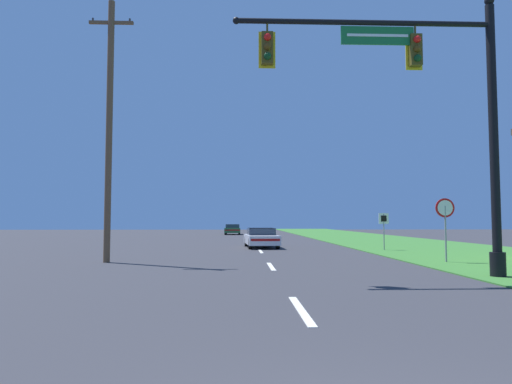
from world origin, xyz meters
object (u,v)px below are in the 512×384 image
at_px(route_sign_post, 384,223).
at_px(stop_sign, 445,215).
at_px(car_ahead, 261,238).
at_px(signal_mast, 434,106).
at_px(utility_pole_near, 109,126).
at_px(far_car, 233,229).

bearing_deg(route_sign_post, stop_sign, -89.10).
xyz_separation_m(car_ahead, route_sign_post, (6.67, -3.02, 0.92)).
xyz_separation_m(signal_mast, car_ahead, (-4.41, 14.97, -4.47)).
bearing_deg(route_sign_post, utility_pole_near, -153.48).
height_order(far_car, stop_sign, stop_sign).
relative_size(signal_mast, stop_sign, 3.36).
xyz_separation_m(far_car, utility_pole_near, (-4.48, -35.67, 4.90)).
bearing_deg(utility_pole_near, stop_sign, -2.98).
bearing_deg(far_car, car_ahead, -85.30).
relative_size(car_ahead, stop_sign, 1.78).
height_order(far_car, utility_pole_near, utility_pole_near).
relative_size(stop_sign, route_sign_post, 1.23).
relative_size(car_ahead, far_car, 1.05).
height_order(car_ahead, utility_pole_near, utility_pole_near).
distance_m(signal_mast, car_ahead, 16.23).
height_order(signal_mast, route_sign_post, signal_mast).
xyz_separation_m(far_car, stop_sign, (8.93, -36.36, 1.26)).
relative_size(car_ahead, utility_pole_near, 0.42).
bearing_deg(signal_mast, route_sign_post, 79.27).
bearing_deg(stop_sign, car_ahead, 123.25).
height_order(far_car, route_sign_post, route_sign_post).
relative_size(signal_mast, car_ahead, 1.89).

